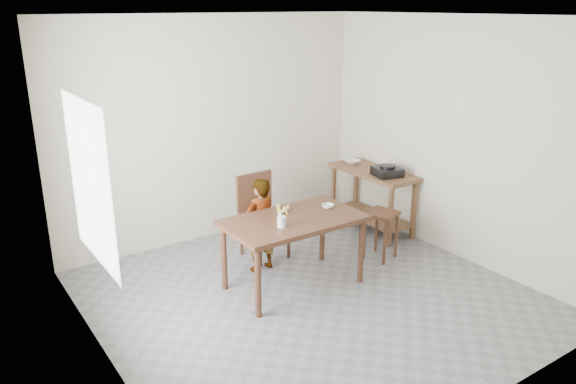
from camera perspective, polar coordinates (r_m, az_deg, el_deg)
floor at (r=5.76m, az=2.29°, el=-10.73°), size 4.00×4.00×0.04m
ceiling at (r=5.02m, az=2.71°, el=17.69°), size 4.00×4.00×0.04m
wall_back at (r=6.90m, az=-7.67°, el=6.30°), size 4.00×0.04×2.70m
wall_front at (r=3.89m, az=20.62°, el=-4.47°), size 4.00×0.04×2.70m
wall_left at (r=4.38m, az=-19.22°, el=-1.79°), size 0.04×4.00×2.70m
wall_right at (r=6.60m, az=16.73°, el=5.13°), size 0.04×4.00×2.70m
window_pane at (r=4.53m, az=-19.51°, el=0.85°), size 0.02×1.10×1.30m
dining_table at (r=5.79m, az=0.56°, el=-6.13°), size 1.40×0.80×0.75m
prep_counter at (r=7.30m, az=8.51°, el=-0.80°), size 0.50×1.20×0.80m
child at (r=6.08m, az=-2.84°, el=-3.39°), size 0.40×0.29×1.05m
dining_chair at (r=6.43m, az=-2.39°, el=-2.58°), size 0.48×0.48×0.96m
stool at (r=6.53m, az=9.37°, el=-4.32°), size 0.40×0.40×0.57m
glass_tumbler at (r=5.41m, az=-0.65°, el=-3.04°), size 0.10×0.10×0.11m
small_bowl at (r=5.93m, az=4.07°, el=-1.45°), size 0.16×0.16×0.04m
banana at (r=5.77m, az=-0.44°, el=-1.86°), size 0.22×0.19×0.07m
serving_bowl at (r=7.44m, az=6.55°, el=3.08°), size 0.21×0.21×0.05m
gas_burner at (r=6.96m, az=10.05°, el=2.05°), size 0.37×0.37×0.10m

